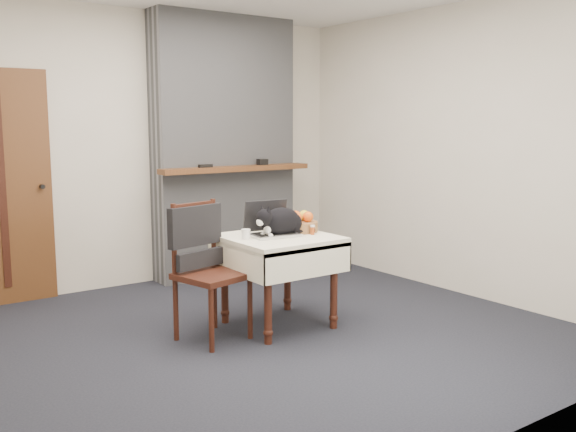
% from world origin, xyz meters
% --- Properties ---
extents(ground, '(4.50, 4.50, 0.00)m').
position_xyz_m(ground, '(0.00, 0.00, 0.00)').
color(ground, black).
rests_on(ground, ground).
extents(room_shell, '(4.52, 4.01, 2.61)m').
position_xyz_m(room_shell, '(0.00, 0.46, 1.76)').
color(room_shell, beige).
rests_on(room_shell, ground).
extents(door, '(0.82, 0.10, 2.00)m').
position_xyz_m(door, '(-1.20, 1.97, 1.00)').
color(door, brown).
rests_on(door, ground).
extents(chimney, '(1.62, 0.48, 2.60)m').
position_xyz_m(chimney, '(0.90, 1.85, 1.30)').
color(chimney, gray).
rests_on(chimney, ground).
extents(side_table, '(0.78, 0.78, 0.70)m').
position_xyz_m(side_table, '(0.35, 0.11, 0.59)').
color(side_table, '#36170E').
rests_on(side_table, ground).
extents(laptop, '(0.39, 0.34, 0.26)m').
position_xyz_m(laptop, '(0.32, 0.17, 0.77)').
color(laptop, '#B7B7BC').
rests_on(laptop, side_table).
extents(cat, '(0.51, 0.24, 0.24)m').
position_xyz_m(cat, '(0.37, 0.11, 0.80)').
color(cat, black).
rests_on(cat, side_table).
extents(cream_jar, '(0.07, 0.07, 0.07)m').
position_xyz_m(cream_jar, '(0.07, 0.14, 0.74)').
color(cream_jar, white).
rests_on(cream_jar, side_table).
extents(pill_bottle, '(0.04, 0.04, 0.07)m').
position_xyz_m(pill_bottle, '(0.59, -0.00, 0.74)').
color(pill_bottle, '#9C3D13').
rests_on(pill_bottle, side_table).
extents(fruit_basket, '(0.28, 0.28, 0.16)m').
position_xyz_m(fruit_basket, '(0.60, 0.17, 0.76)').
color(fruit_basket, olive).
rests_on(fruit_basket, side_table).
extents(desk_clutter, '(0.13, 0.03, 0.01)m').
position_xyz_m(desk_clutter, '(0.55, 0.15, 0.70)').
color(desk_clutter, black).
rests_on(desk_clutter, side_table).
extents(chair, '(0.53, 0.53, 0.99)m').
position_xyz_m(chair, '(-0.24, 0.22, 0.63)').
color(chair, '#36170E').
rests_on(chair, ground).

